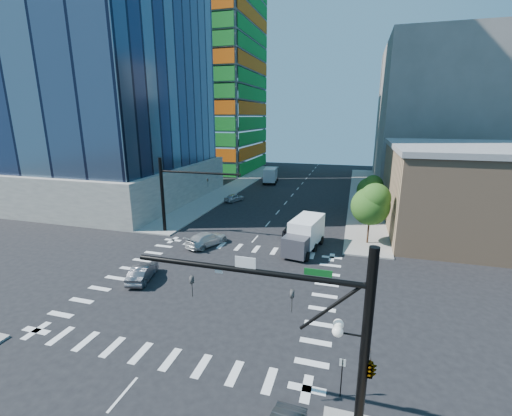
% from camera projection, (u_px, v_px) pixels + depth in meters
% --- Properties ---
extents(ground, '(160.00, 160.00, 0.00)m').
position_uv_depth(ground, '(215.00, 286.00, 28.65)').
color(ground, black).
rests_on(ground, ground).
extents(road_markings, '(20.00, 20.00, 0.01)m').
position_uv_depth(road_markings, '(215.00, 286.00, 28.65)').
color(road_markings, silver).
rests_on(road_markings, ground).
extents(sidewalk_ne, '(5.00, 60.00, 0.15)m').
position_uv_depth(sidewalk_ne, '(364.00, 194.00, 62.36)').
color(sidewalk_ne, gray).
rests_on(sidewalk_ne, ground).
extents(sidewalk_nw, '(5.00, 60.00, 0.15)m').
position_uv_depth(sidewalk_nw, '(235.00, 187.00, 69.11)').
color(sidewalk_nw, gray).
rests_on(sidewalk_nw, ground).
extents(construction_building, '(25.16, 34.50, 70.60)m').
position_uv_depth(construction_building, '(207.00, 73.00, 87.14)').
color(construction_building, slate).
rests_on(construction_building, ground).
extents(commercial_building, '(20.50, 22.50, 10.60)m').
position_uv_depth(commercial_building, '(478.00, 190.00, 40.94)').
color(commercial_building, '#A57F60').
rests_on(commercial_building, ground).
extents(bg_building_ne, '(24.00, 30.00, 28.00)m').
position_uv_depth(bg_building_ne, '(444.00, 116.00, 68.77)').
color(bg_building_ne, slate).
rests_on(bg_building_ne, ground).
extents(signal_mast_se, '(10.51, 2.48, 9.00)m').
position_uv_depth(signal_mast_se, '(342.00, 340.00, 13.83)').
color(signal_mast_se, black).
rests_on(signal_mast_se, sidewalk_se).
extents(signal_mast_nw, '(10.20, 0.40, 9.00)m').
position_uv_depth(signal_mast_nw, '(173.00, 189.00, 40.60)').
color(signal_mast_nw, black).
rests_on(signal_mast_nw, sidewalk_nw).
extents(tree_south, '(4.16, 4.16, 6.82)m').
position_uv_depth(tree_south, '(372.00, 204.00, 36.93)').
color(tree_south, '#382316').
rests_on(tree_south, sidewalk_ne).
extents(tree_north, '(3.54, 3.52, 5.78)m').
position_uv_depth(tree_north, '(371.00, 188.00, 48.16)').
color(tree_north, '#382316').
rests_on(tree_north, sidewalk_ne).
extents(no_parking_sign, '(0.30, 0.06, 2.20)m').
position_uv_depth(no_parking_sign, '(342.00, 373.00, 17.06)').
color(no_parking_sign, black).
rests_on(no_parking_sign, ground).
extents(car_nb_far, '(2.48, 5.29, 1.46)m').
position_uv_depth(car_nb_far, '(295.00, 229.00, 41.04)').
color(car_nb_far, black).
rests_on(car_nb_far, ground).
extents(car_sb_near, '(3.96, 5.55, 1.49)m').
position_uv_depth(car_sb_near, '(207.00, 239.00, 37.64)').
color(car_sb_near, silver).
rests_on(car_sb_near, ground).
extents(car_sb_mid, '(2.88, 4.10, 1.30)m').
position_uv_depth(car_sb_mid, '(234.00, 198.00, 57.26)').
color(car_sb_mid, '#B6B8BF').
rests_on(car_sb_mid, ground).
extents(car_sb_cross, '(2.41, 4.44, 1.39)m').
position_uv_depth(car_sb_cross, '(142.00, 272.00, 29.67)').
color(car_sb_cross, '#56555B').
rests_on(car_sb_cross, ground).
extents(box_truck_near, '(3.80, 6.78, 3.36)m').
position_uv_depth(box_truck_near, '(303.00, 238.00, 35.90)').
color(box_truck_near, black).
rests_on(box_truck_near, ground).
extents(box_truck_far, '(3.40, 6.52, 3.27)m').
position_uv_depth(box_truck_far, '(271.00, 176.00, 73.37)').
color(box_truck_far, black).
rests_on(box_truck_far, ground).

